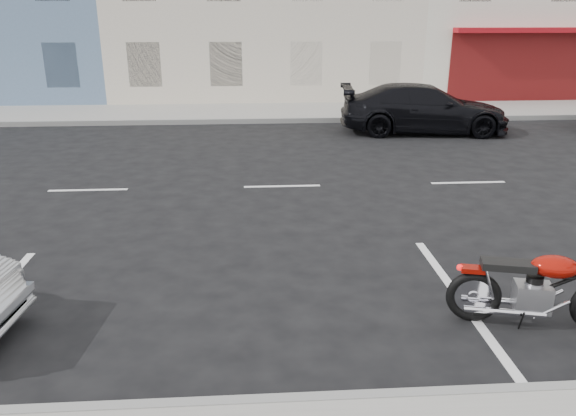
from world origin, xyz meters
name	(u,v)px	position (x,y,z in m)	size (l,w,h in m)	color
ground	(376,185)	(0.00, 0.00, 0.00)	(120.00, 120.00, 0.00)	black
sidewalk_far	(183,113)	(-5.00, 8.70, 0.07)	(80.00, 3.40, 0.15)	gray
curb_far	(177,122)	(-5.00, 7.00, 0.08)	(80.00, 0.12, 0.16)	gray
car_far	(424,109)	(2.55, 5.26, 0.72)	(2.01, 4.95, 1.44)	black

